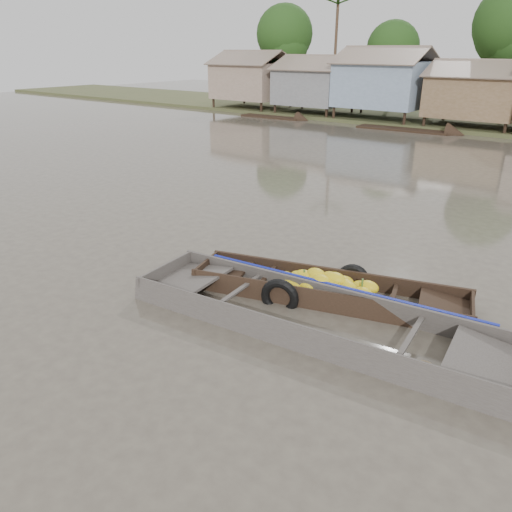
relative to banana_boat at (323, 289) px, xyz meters
The scene contains 3 objects.
ground 1.80m from the banana_boat, 122.58° to the right, with size 120.00×120.00×0.00m, color #4B443A.
banana_boat is the anchor object (origin of this frame).
viewer_boat 1.34m from the banana_boat, 63.83° to the right, with size 8.19×2.95×0.64m.
Camera 1 is at (5.95, -7.43, 5.24)m, focal length 35.00 mm.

